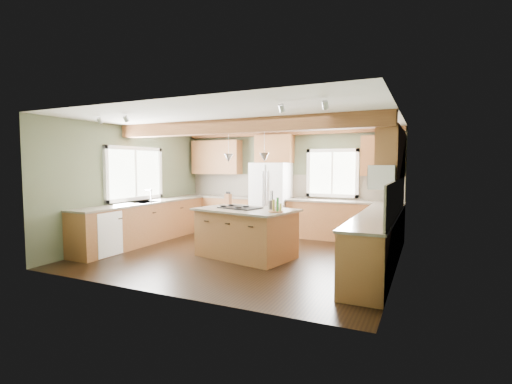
% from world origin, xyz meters
% --- Properties ---
extents(floor, '(5.60, 5.60, 0.00)m').
position_xyz_m(floor, '(0.00, 0.00, 0.00)').
color(floor, black).
rests_on(floor, ground).
extents(ceiling, '(5.60, 5.60, 0.00)m').
position_xyz_m(ceiling, '(0.00, 0.00, 2.60)').
color(ceiling, silver).
rests_on(ceiling, wall_back).
extents(wall_back, '(5.60, 0.00, 5.60)m').
position_xyz_m(wall_back, '(0.00, 2.50, 1.30)').
color(wall_back, '#51573E').
rests_on(wall_back, ground).
extents(wall_left, '(0.00, 5.00, 5.00)m').
position_xyz_m(wall_left, '(-2.80, 0.00, 1.30)').
color(wall_left, '#51573E').
rests_on(wall_left, ground).
extents(wall_right, '(0.00, 5.00, 5.00)m').
position_xyz_m(wall_right, '(2.80, 0.00, 1.30)').
color(wall_right, '#51573E').
rests_on(wall_right, ground).
extents(ceiling_beam, '(5.55, 0.26, 0.26)m').
position_xyz_m(ceiling_beam, '(0.00, -0.17, 2.47)').
color(ceiling_beam, '#5D2F1A').
rests_on(ceiling_beam, ceiling).
extents(soffit_trim, '(5.55, 0.20, 0.10)m').
position_xyz_m(soffit_trim, '(0.00, 2.40, 2.54)').
color(soffit_trim, '#5D2F1A').
rests_on(soffit_trim, ceiling).
extents(backsplash_back, '(5.58, 0.03, 0.58)m').
position_xyz_m(backsplash_back, '(0.00, 2.48, 1.21)').
color(backsplash_back, brown).
rests_on(backsplash_back, wall_back).
extents(backsplash_right, '(0.03, 3.70, 0.58)m').
position_xyz_m(backsplash_right, '(2.78, 0.05, 1.21)').
color(backsplash_right, brown).
rests_on(backsplash_right, wall_right).
extents(base_cab_back_left, '(2.02, 0.60, 0.88)m').
position_xyz_m(base_cab_back_left, '(-1.79, 2.20, 0.44)').
color(base_cab_back_left, brown).
rests_on(base_cab_back_left, floor).
extents(counter_back_left, '(2.06, 0.64, 0.04)m').
position_xyz_m(counter_back_left, '(-1.79, 2.20, 0.90)').
color(counter_back_left, '#4B4237').
rests_on(counter_back_left, base_cab_back_left).
extents(base_cab_back_right, '(2.62, 0.60, 0.88)m').
position_xyz_m(base_cab_back_right, '(1.49, 2.20, 0.44)').
color(base_cab_back_right, brown).
rests_on(base_cab_back_right, floor).
extents(counter_back_right, '(2.66, 0.64, 0.04)m').
position_xyz_m(counter_back_right, '(1.49, 2.20, 0.90)').
color(counter_back_right, '#4B4237').
rests_on(counter_back_right, base_cab_back_right).
extents(base_cab_left, '(0.60, 3.70, 0.88)m').
position_xyz_m(base_cab_left, '(-2.50, 0.05, 0.44)').
color(base_cab_left, brown).
rests_on(base_cab_left, floor).
extents(counter_left, '(0.64, 3.74, 0.04)m').
position_xyz_m(counter_left, '(-2.50, 0.05, 0.90)').
color(counter_left, '#4B4237').
rests_on(counter_left, base_cab_left).
extents(base_cab_right, '(0.60, 3.70, 0.88)m').
position_xyz_m(base_cab_right, '(2.50, 0.05, 0.44)').
color(base_cab_right, brown).
rests_on(base_cab_right, floor).
extents(counter_right, '(0.64, 3.74, 0.04)m').
position_xyz_m(counter_right, '(2.50, 0.05, 0.90)').
color(counter_right, '#4B4237').
rests_on(counter_right, base_cab_right).
extents(upper_cab_back_left, '(1.40, 0.35, 0.90)m').
position_xyz_m(upper_cab_back_left, '(-1.99, 2.33, 1.95)').
color(upper_cab_back_left, brown).
rests_on(upper_cab_back_left, wall_back).
extents(upper_cab_over_fridge, '(0.96, 0.35, 0.70)m').
position_xyz_m(upper_cab_over_fridge, '(-0.30, 2.33, 2.15)').
color(upper_cab_over_fridge, brown).
rests_on(upper_cab_over_fridge, wall_back).
extents(upper_cab_right, '(0.35, 2.20, 0.90)m').
position_xyz_m(upper_cab_right, '(2.62, 0.90, 1.95)').
color(upper_cab_right, brown).
rests_on(upper_cab_right, wall_right).
extents(upper_cab_back_corner, '(0.90, 0.35, 0.90)m').
position_xyz_m(upper_cab_back_corner, '(2.30, 2.33, 1.95)').
color(upper_cab_back_corner, brown).
rests_on(upper_cab_back_corner, wall_back).
extents(window_left, '(0.04, 1.60, 1.05)m').
position_xyz_m(window_left, '(-2.78, 0.05, 1.55)').
color(window_left, white).
rests_on(window_left, wall_left).
extents(window_back, '(1.10, 0.04, 1.00)m').
position_xyz_m(window_back, '(1.15, 2.48, 1.55)').
color(window_back, white).
rests_on(window_back, wall_back).
extents(sink, '(0.50, 0.65, 0.03)m').
position_xyz_m(sink, '(-2.50, 0.05, 0.91)').
color(sink, '#262628').
rests_on(sink, counter_left).
extents(faucet, '(0.02, 0.02, 0.28)m').
position_xyz_m(faucet, '(-2.32, 0.05, 1.05)').
color(faucet, '#B2B2B7').
rests_on(faucet, sink).
extents(dishwasher, '(0.60, 0.60, 0.84)m').
position_xyz_m(dishwasher, '(-2.49, -1.25, 0.43)').
color(dishwasher, white).
rests_on(dishwasher, floor).
extents(oven, '(0.60, 0.72, 0.84)m').
position_xyz_m(oven, '(2.49, -1.25, 0.43)').
color(oven, white).
rests_on(oven, floor).
extents(microwave, '(0.40, 0.70, 0.38)m').
position_xyz_m(microwave, '(2.58, -0.05, 1.55)').
color(microwave, white).
rests_on(microwave, wall_right).
extents(pendant_left, '(0.18, 0.18, 0.16)m').
position_xyz_m(pendant_left, '(-0.28, -0.08, 1.88)').
color(pendant_left, '#B2B2B7').
rests_on(pendant_left, ceiling).
extents(pendant_right, '(0.18, 0.18, 0.16)m').
position_xyz_m(pendant_right, '(0.56, -0.26, 1.88)').
color(pendant_right, '#B2B2B7').
rests_on(pendant_right, ceiling).
extents(refrigerator, '(0.90, 0.74, 1.80)m').
position_xyz_m(refrigerator, '(-0.30, 2.12, 0.90)').
color(refrigerator, white).
rests_on(refrigerator, floor).
extents(island, '(1.89, 1.38, 0.88)m').
position_xyz_m(island, '(0.14, -0.17, 0.44)').
color(island, olive).
rests_on(island, floor).
extents(island_top, '(2.02, 1.51, 0.04)m').
position_xyz_m(island_top, '(0.14, -0.17, 0.90)').
color(island_top, '#4B4237').
rests_on(island_top, island).
extents(cooktop, '(0.83, 0.64, 0.02)m').
position_xyz_m(cooktop, '(-0.00, -0.14, 0.93)').
color(cooktop, black).
rests_on(cooktop, island_top).
extents(knife_block, '(0.15, 0.13, 0.22)m').
position_xyz_m(knife_block, '(-0.57, 0.41, 1.03)').
color(knife_block, brown).
rests_on(knife_block, island_top).
extents(utensil_crock, '(0.15, 0.15, 0.16)m').
position_xyz_m(utensil_crock, '(0.59, 0.02, 1.00)').
color(utensil_crock, '#3A332F').
rests_on(utensil_crock, island_top).
extents(bottle_tray, '(0.28, 0.28, 0.24)m').
position_xyz_m(bottle_tray, '(0.83, -0.39, 1.04)').
color(bottle_tray, brown).
rests_on(bottle_tray, island_top).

